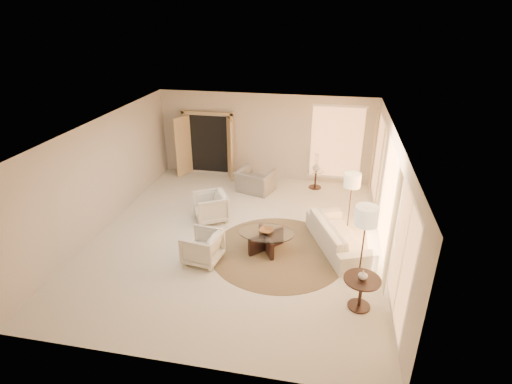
% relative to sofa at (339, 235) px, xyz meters
% --- Properties ---
extents(room, '(7.04, 8.04, 2.83)m').
position_rel_sofa_xyz_m(room, '(-2.48, -0.01, 1.06)').
color(room, '#EDE4CC').
rests_on(room, ground).
extents(windows_right, '(0.10, 6.40, 2.40)m').
position_rel_sofa_xyz_m(windows_right, '(0.97, 0.09, 1.02)').
color(windows_right, '#FFAD66').
rests_on(windows_right, room).
extents(window_back_corner, '(1.70, 0.10, 2.40)m').
position_rel_sofa_xyz_m(window_back_corner, '(-0.18, 3.94, 1.02)').
color(window_back_corner, '#FFAD66').
rests_on(window_back_corner, room).
extents(curtains_right, '(0.06, 5.20, 2.60)m').
position_rel_sofa_xyz_m(curtains_right, '(0.92, 0.99, 0.97)').
color(curtains_right, beige).
rests_on(curtains_right, room).
extents(french_doors, '(1.95, 0.66, 2.16)m').
position_rel_sofa_xyz_m(french_doors, '(-4.38, 3.81, 0.73)').
color(french_doors, tan).
rests_on(french_doors, room).
extents(area_rug, '(3.80, 3.80, 0.01)m').
position_rel_sofa_xyz_m(area_rug, '(-1.38, -0.46, -0.33)').
color(area_rug, '#41311E').
rests_on(area_rug, room).
extents(sofa, '(1.71, 2.46, 0.67)m').
position_rel_sofa_xyz_m(sofa, '(0.00, 0.00, 0.00)').
color(sofa, silver).
rests_on(sofa, room).
extents(armchair_left, '(1.07, 1.09, 0.84)m').
position_rel_sofa_xyz_m(armchair_left, '(-3.39, 0.73, 0.09)').
color(armchair_left, silver).
rests_on(armchair_left, room).
extents(armchair_right, '(0.83, 0.87, 0.79)m').
position_rel_sofa_xyz_m(armchair_right, '(-3.01, -1.16, 0.06)').
color(armchair_right, silver).
rests_on(armchair_right, room).
extents(accent_chair, '(1.24, 0.99, 0.94)m').
position_rel_sofa_xyz_m(accent_chair, '(-2.57, 2.76, 0.14)').
color(accent_chair, gray).
rests_on(accent_chair, room).
extents(coffee_table, '(1.49, 1.49, 0.48)m').
position_rel_sofa_xyz_m(coffee_table, '(-1.68, -0.44, -0.03)').
color(coffee_table, black).
rests_on(coffee_table, room).
extents(end_table, '(0.70, 0.70, 0.66)m').
position_rel_sofa_xyz_m(end_table, '(0.42, -2.06, 0.12)').
color(end_table, black).
rests_on(end_table, room).
extents(side_table, '(0.51, 0.51, 0.59)m').
position_rel_sofa_xyz_m(side_table, '(-0.75, 3.39, 0.02)').
color(side_table, '#2F211B').
rests_on(side_table, room).
extents(floor_lamp_near, '(0.40, 0.40, 1.66)m').
position_rel_sofa_xyz_m(floor_lamp_near, '(0.22, 0.68, 1.08)').
color(floor_lamp_near, '#2F211B').
rests_on(floor_lamp_near, room).
extents(floor_lamp_far, '(0.45, 0.45, 1.84)m').
position_rel_sofa_xyz_m(floor_lamp_far, '(0.42, -1.41, 1.23)').
color(floor_lamp_far, '#2F211B').
rests_on(floor_lamp_far, room).
extents(bowl, '(0.41, 0.41, 0.08)m').
position_rel_sofa_xyz_m(bowl, '(-1.68, -0.44, 0.18)').
color(bowl, brown).
rests_on(bowl, coffee_table).
extents(end_vase, '(0.20, 0.20, 0.19)m').
position_rel_sofa_xyz_m(end_vase, '(0.42, -2.06, 0.41)').
color(end_vase, silver).
rests_on(end_vase, end_table).
extents(side_vase, '(0.28, 0.28, 0.25)m').
position_rel_sofa_xyz_m(side_vase, '(-0.75, 3.39, 0.38)').
color(side_vase, silver).
rests_on(side_vase, side_table).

